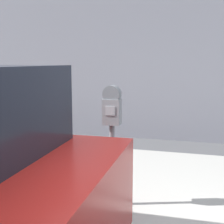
# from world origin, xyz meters

# --- Properties ---
(sidewalk) EXTENTS (24.00, 2.80, 0.14)m
(sidewalk) POSITION_xyz_m (0.00, 2.20, 0.07)
(sidewalk) COLOR #ADAAA3
(sidewalk) RESTS_ON ground_plane
(building_facade) EXTENTS (24.00, 0.30, 4.95)m
(building_facade) POSITION_xyz_m (0.00, 5.16, 2.47)
(building_facade) COLOR gray
(building_facade) RESTS_ON ground_plane
(parking_meter) EXTENTS (0.19, 0.15, 1.36)m
(parking_meter) POSITION_xyz_m (-0.26, 1.29, 1.14)
(parking_meter) COLOR slate
(parking_meter) RESTS_ON sidewalk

